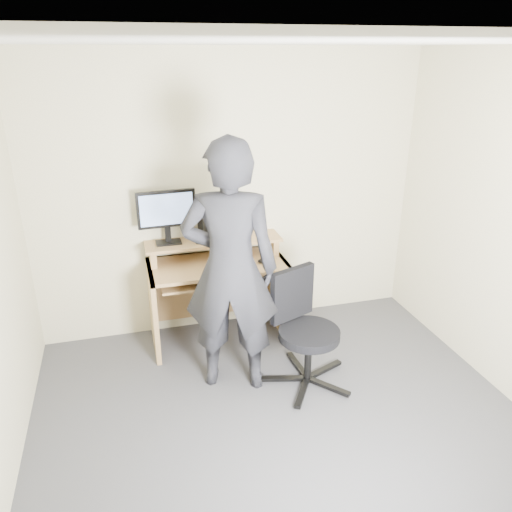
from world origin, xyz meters
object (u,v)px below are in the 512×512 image
office_chair (303,325)px  person (230,269)px  desk (216,280)px  monitor (167,212)px

office_chair → person: size_ratio=0.46×
desk → person: 0.85m
desk → office_chair: office_chair is taller
monitor → office_chair: 1.49m
desk → person: size_ratio=0.61×
desk → office_chair: bearing=-59.4°
monitor → office_chair: monitor is taller
person → desk: bearing=-74.9°
desk → monitor: bearing=166.8°
monitor → office_chair: bearing=-50.0°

